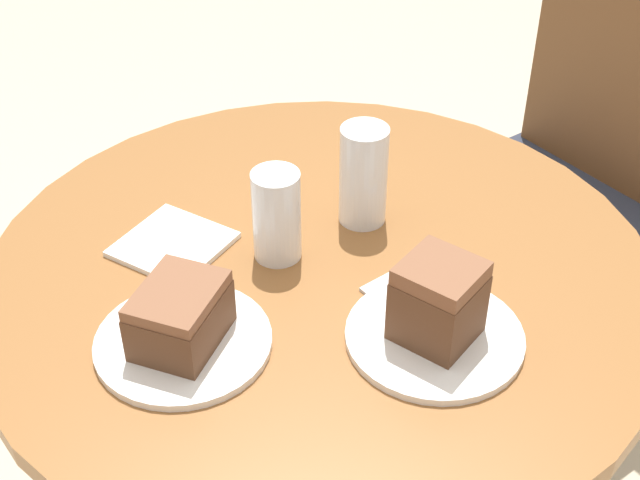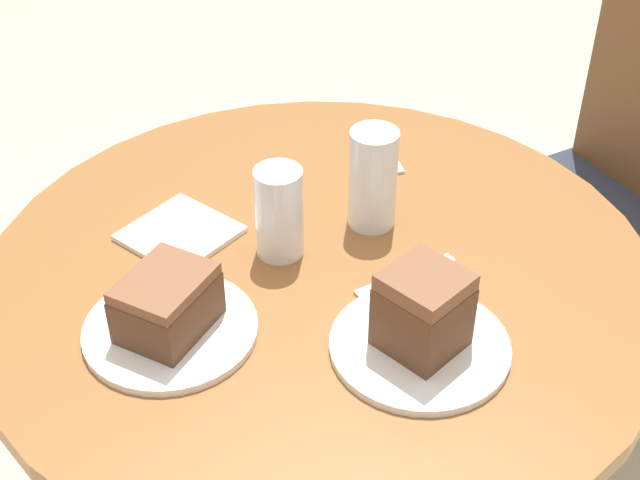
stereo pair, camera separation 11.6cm
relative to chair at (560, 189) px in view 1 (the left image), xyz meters
The scene contains 11 objects.
table 0.79m from the chair, 82.99° to the right, with size 0.90×0.90×0.76m.
chair is the anchor object (origin of this frame).
plate_near 0.88m from the chair, 69.11° to the right, with size 0.22×0.22×0.01m.
plate_far 1.05m from the chair, 84.30° to the right, with size 0.21×0.21×0.01m.
cake_slice_near 0.90m from the chair, 69.11° to the right, with size 0.10×0.10×0.10m.
cake_slice_far 1.06m from the chair, 84.30° to the right, with size 0.13×0.14×0.08m.
glass_lemonade 0.75m from the chair, 84.70° to the right, with size 0.07×0.07×0.15m.
glass_water 0.88m from the chair, 87.06° to the right, with size 0.06×0.06×0.13m.
napkin_stack 0.94m from the chair, 94.44° to the right, with size 0.16×0.16×0.01m.
fork 0.78m from the chair, 75.22° to the right, with size 0.03×0.15×0.00m.
spoon 0.61m from the chair, 97.11° to the right, with size 0.12×0.06×0.00m.
Camera 1 is at (0.67, -0.63, 1.51)m, focal length 50.00 mm.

